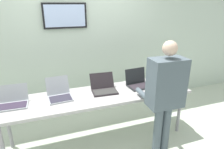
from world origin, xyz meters
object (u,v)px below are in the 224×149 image
workbench (98,98)px  laptop_station_1 (59,93)px  laptop_station_3 (138,82)px  laptop_station_0 (12,101)px  equipment_box (161,73)px  laptop_station_2 (104,87)px  person (165,91)px

workbench → laptop_station_1: size_ratio=7.18×
laptop_station_1 → laptop_station_3: bearing=-0.1°
workbench → laptop_station_0: laptop_station_0 is taller
equipment_box → laptop_station_3: equipment_box is taller
equipment_box → laptop_station_2: equipment_box is taller
workbench → person: person is taller
laptop_station_1 → person: person is taller
laptop_station_0 → person: 1.97m
laptop_station_3 → person: person is taller
workbench → person: 0.97m
laptop_station_2 → laptop_station_3: size_ratio=1.05×
workbench → laptop_station_2: 0.19m
laptop_station_2 → equipment_box: bearing=2.0°
person → laptop_station_0: bearing=159.0°
workbench → person: size_ratio=1.70×
laptop_station_2 → laptop_station_1: bearing=-179.7°
laptop_station_2 → person: 0.94m
equipment_box → laptop_station_0: size_ratio=0.97×
workbench → laptop_station_3: (0.69, 0.10, 0.11)m
laptop_station_1 → laptop_station_2: size_ratio=0.97×
laptop_station_2 → laptop_station_3: 0.57m
laptop_station_0 → person: size_ratio=0.24×
workbench → laptop_station_3: 0.70m
laptop_station_1 → laptop_station_3: (1.23, -0.00, 0.00)m
laptop_station_0 → person: bearing=-21.0°
laptop_station_0 → workbench: bearing=-4.2°
laptop_station_0 → laptop_station_3: 1.83m
equipment_box → laptop_station_3: size_ratio=1.01×
equipment_box → laptop_station_2: bearing=-178.0°
laptop_station_1 → laptop_station_2: laptop_station_1 is taller
laptop_station_0 → laptop_station_1: size_ratio=1.02×
workbench → laptop_station_1: (-0.54, 0.10, 0.11)m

